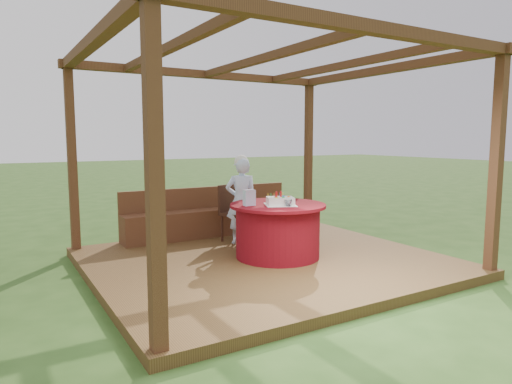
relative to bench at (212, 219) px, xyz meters
The scene contains 10 objects.
ground 1.76m from the bench, 90.00° to the right, with size 60.00×60.00×0.00m, color #294B19.
deck 1.75m from the bench, 90.00° to the right, with size 4.50×4.00×0.12m, color brown.
pergola 2.65m from the bench, 90.00° to the right, with size 4.50×4.00×2.72m.
bench is the anchor object (origin of this frame).
table 1.77m from the bench, 84.29° to the right, with size 1.30×1.30×0.74m.
chair 0.63m from the bench, 76.86° to the right, with size 0.55×0.55×0.89m.
elderly_woman 0.91m from the bench, 80.42° to the right, with size 0.57×0.47×1.37m.
birthday_cake 1.93m from the bench, 85.40° to the right, with size 0.52×0.52×0.18m.
gift_bag 1.79m from the bench, 97.80° to the right, with size 0.15×0.09×0.21m, color #E795CB.
drinking_glass 2.10m from the bench, 85.62° to the right, with size 0.10×0.10×0.09m, color white.
Camera 1 is at (-3.19, -5.15, 1.76)m, focal length 32.00 mm.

